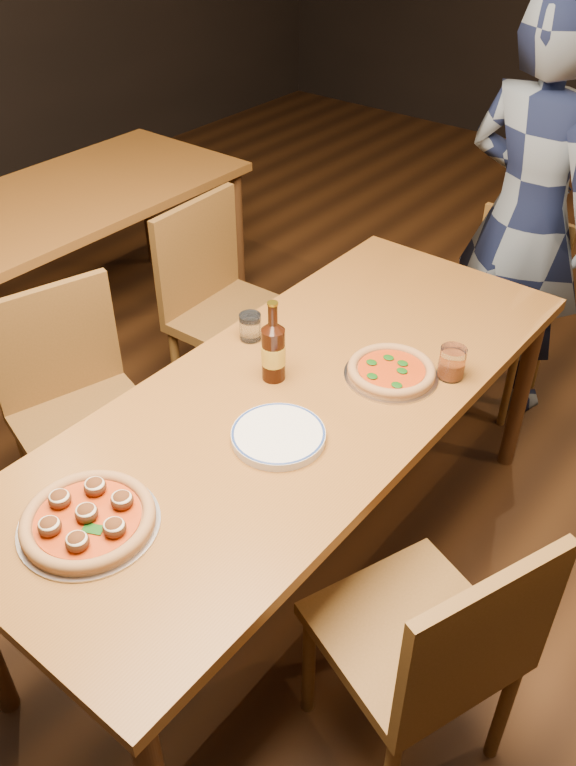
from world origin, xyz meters
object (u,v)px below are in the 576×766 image
Objects in this scene: chair_main_nw at (88,425)px; amber_glass at (452,363)px; table_left at (32,224)px; pizza_margherita at (391,371)px; pizza_meatball at (88,519)px; table_main at (299,413)px; chair_main_e at (413,632)px; water_glass at (250,327)px; diner at (527,218)px; chair_end at (497,313)px; plate_stack at (278,436)px; chair_main_sw at (240,318)px; beer_bottle at (273,352)px.

amber_glass is at bearing -40.61° from chair_main_nw.
pizza_margherita reaches higher than table_left.
table_main is at bearing 83.80° from pizza_meatball.
chair_main_e is 1.04m from water_glass.
pizza_meatball is 0.87m from water_glass.
pizza_meatball is 0.20× the size of diner.
plate_stack is at bearing -90.67° from chair_end.
water_glass is (-0.30, 0.13, 0.12)m from table_main.
table_main is at bearing -128.52° from chair_main_sw.
beer_bottle is at bearing -140.65° from amber_glass.
chair_main_sw is 3.82× the size of beer_bottle.
table_left is 2.07× the size of chair_main_sw.
table_main is at bearing -123.54° from pizza_margherita.
chair_main_e reaches higher than pizza_meatball.
water_glass is (1.40, -0.17, 0.12)m from table_left.
chair_main_e reaches higher than water_glass.
table_main is 0.69m from chair_main_e.
pizza_meatball is 1.19× the size of pizza_margherita.
pizza_margherita is at bearing -120.00° from chair_main_e.
pizza_margherita is 1.12m from diner.
beer_bottle is (-0.16, -1.29, 0.43)m from chair_end.
plate_stack is 0.15× the size of diner.
chair_main_nw is at bearing -146.77° from amber_glass.
water_glass is at bearing -160.09° from amber_glass.
chair_main_nw is at bearing -116.11° from chair_end.
chair_main_e is at bearing -26.30° from table_main.
chair_end reaches higher than table_left.
water_glass is 0.64m from amber_glass.
water_glass is 0.89× the size of amber_glass.
table_left is 5.96× the size of pizza_meatball.
chair_main_nw is 1.03m from pizza_margherita.
pizza_meatball reaches higher than table_left.
chair_main_sw is 3.80× the size of plate_stack.
amber_glass is (0.22, 0.54, 0.04)m from plate_stack.
table_main is at bearing -95.13° from chair_main_e.
table_left is 2.14× the size of chair_main_nw.
table_main is 0.22m from plate_stack.
chair_main_sw is at bearing 143.54° from table_main.
chair_end reaches higher than pizza_margherita.
chair_main_nw is 1.01× the size of chair_main_e.
table_left is 2.07m from diner.
pizza_margherita is at bearing 56.46° from table_main.
pizza_margherita is 1.11× the size of plate_stack.
pizza_margherita is at bearing -109.70° from chair_main_sw.
chair_main_e is (1.26, -0.01, -0.00)m from chair_main_nw.
chair_main_sw reaches higher than pizza_meatball.
plate_stack is at bearing -100.75° from pizza_margherita.
diner is at bearing 85.78° from pizza_meatball.
pizza_margherita is (-0.43, 0.54, 0.30)m from chair_main_e.
beer_bottle reaches higher than chair_end.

